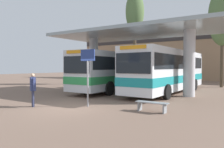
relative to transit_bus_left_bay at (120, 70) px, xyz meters
The scene contains 11 objects.
ground_plane 9.04m from the transit_bus_left_bay, 76.98° to the right, with size 100.00×100.00×0.00m, color #755B4C.
townhouse_backdrop 17.98m from the transit_bus_left_bay, 83.54° to the left, with size 40.00×0.58×8.04m.
station_canopy 3.29m from the transit_bus_left_bay, 25.53° to the right, with size 13.40×6.58×4.90m.
transit_bus_left_bay is the anchor object (origin of this frame).
transit_bus_center_bay 4.27m from the transit_bus_left_bay, ahead, with size 3.04×11.80×3.37m.
waiting_bench_near_pillar 9.57m from the transit_bus_left_bay, 50.32° to the right, with size 1.53×0.44×0.46m.
info_sign_platform 8.30m from the transit_bus_left_bay, 71.00° to the right, with size 0.90×0.09×2.99m.
pedestrian_waiting 9.45m from the transit_bus_left_bay, 88.09° to the right, with size 0.60×0.45×1.74m.
poplar_tree_behind_left 9.76m from the transit_bus_left_bay, 106.36° to the left, with size 2.21×2.21×11.10m.
poplar_tree_behind_right 12.06m from the transit_bus_left_bay, 47.53° to the left, with size 2.73×2.73×10.21m.
parked_car_street 14.04m from the transit_bus_left_bay, 107.37° to the left, with size 4.76×2.12×2.27m.
Camera 1 is at (7.92, -8.07, 2.10)m, focal length 35.00 mm.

